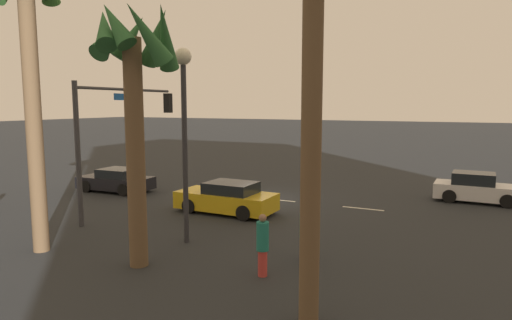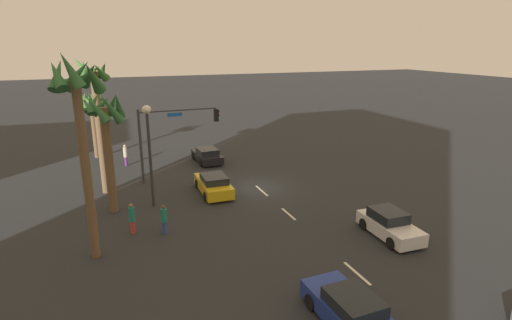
{
  "view_description": "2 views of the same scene",
  "coord_description": "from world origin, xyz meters",
  "px_view_note": "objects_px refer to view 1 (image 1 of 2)",
  "views": [
    {
      "loc": [
        -9.32,
        19.83,
        4.71
      ],
      "look_at": [
        0.62,
        -0.82,
        1.83
      ],
      "focal_mm": 31.02,
      "sensor_mm": 36.0,
      "label": 1
    },
    {
      "loc": [
        -25.96,
        10.28,
        10.13
      ],
      "look_at": [
        0.14,
        0.08,
        2.06
      ],
      "focal_mm": 28.38,
      "sensor_mm": 36.0,
      "label": 2
    }
  ],
  "objects_px": {
    "pedestrian_0": "(263,244)",
    "car_1": "(477,189)",
    "car_4": "(227,198)",
    "palm_tree_1": "(29,50)",
    "streetlamp": "(184,109)",
    "palm_tree_0": "(135,78)",
    "pedestrian_1": "(305,233)",
    "car_0": "(116,181)",
    "traffic_signal": "(118,124)"
  },
  "relations": [
    {
      "from": "car_4",
      "to": "traffic_signal",
      "type": "xyz_separation_m",
      "value": [
        4.1,
        2.11,
        3.25
      ]
    },
    {
      "from": "pedestrian_1",
      "to": "car_0",
      "type": "bearing_deg",
      "value": -24.24
    },
    {
      "from": "car_0",
      "to": "palm_tree_0",
      "type": "bearing_deg",
      "value": 136.44
    },
    {
      "from": "pedestrian_1",
      "to": "palm_tree_1",
      "type": "xyz_separation_m",
      "value": [
        7.98,
        2.86,
        5.49
      ]
    },
    {
      "from": "streetlamp",
      "to": "palm_tree_0",
      "type": "xyz_separation_m",
      "value": [
        -0.07,
        2.41,
        0.9
      ]
    },
    {
      "from": "car_1",
      "to": "pedestrian_1",
      "type": "height_order",
      "value": "pedestrian_1"
    },
    {
      "from": "palm_tree_0",
      "to": "pedestrian_1",
      "type": "bearing_deg",
      "value": -149.85
    },
    {
      "from": "pedestrian_1",
      "to": "palm_tree_0",
      "type": "bearing_deg",
      "value": 30.15
    },
    {
      "from": "car_1",
      "to": "car_4",
      "type": "xyz_separation_m",
      "value": [
        9.89,
        7.13,
        -0.02
      ]
    },
    {
      "from": "car_0",
      "to": "pedestrian_1",
      "type": "xyz_separation_m",
      "value": [
        -12.9,
        5.81,
        0.29
      ]
    },
    {
      "from": "car_4",
      "to": "pedestrian_0",
      "type": "xyz_separation_m",
      "value": [
        -4.44,
        5.87,
        0.28
      ]
    },
    {
      "from": "car_0",
      "to": "traffic_signal",
      "type": "xyz_separation_m",
      "value": [
        -3.7,
        3.68,
        3.3
      ]
    },
    {
      "from": "pedestrian_0",
      "to": "car_1",
      "type": "bearing_deg",
      "value": -112.74
    },
    {
      "from": "pedestrian_1",
      "to": "palm_tree_1",
      "type": "bearing_deg",
      "value": 19.75
    },
    {
      "from": "palm_tree_0",
      "to": "palm_tree_1",
      "type": "xyz_separation_m",
      "value": [
        3.76,
        0.42,
        0.92
      ]
    },
    {
      "from": "car_1",
      "to": "car_4",
      "type": "height_order",
      "value": "car_1"
    },
    {
      "from": "palm_tree_1",
      "to": "traffic_signal",
      "type": "bearing_deg",
      "value": -76.29
    },
    {
      "from": "pedestrian_0",
      "to": "pedestrian_1",
      "type": "distance_m",
      "value": 1.77
    },
    {
      "from": "car_1",
      "to": "pedestrian_1",
      "type": "xyz_separation_m",
      "value": [
        4.79,
        11.37,
        0.22
      ]
    },
    {
      "from": "car_0",
      "to": "car_1",
      "type": "xyz_separation_m",
      "value": [
        -17.69,
        -5.56,
        0.06
      ]
    },
    {
      "from": "palm_tree_0",
      "to": "palm_tree_1",
      "type": "bearing_deg",
      "value": 6.3
    },
    {
      "from": "car_0",
      "to": "palm_tree_0",
      "type": "relative_size",
      "value": 0.55
    },
    {
      "from": "car_4",
      "to": "pedestrian_1",
      "type": "height_order",
      "value": "pedestrian_1"
    },
    {
      "from": "car_4",
      "to": "palm_tree_0",
      "type": "distance_m",
      "value": 8.28
    },
    {
      "from": "pedestrian_0",
      "to": "palm_tree_1",
      "type": "relative_size",
      "value": 0.18
    },
    {
      "from": "palm_tree_0",
      "to": "car_1",
      "type": "bearing_deg",
      "value": -123.1
    },
    {
      "from": "car_4",
      "to": "pedestrian_1",
      "type": "relative_size",
      "value": 2.61
    },
    {
      "from": "streetlamp",
      "to": "car_1",
      "type": "bearing_deg",
      "value": -128.51
    },
    {
      "from": "traffic_signal",
      "to": "streetlamp",
      "type": "relative_size",
      "value": 0.95
    },
    {
      "from": "pedestrian_0",
      "to": "palm_tree_1",
      "type": "distance_m",
      "value": 9.21
    },
    {
      "from": "car_0",
      "to": "streetlamp",
      "type": "relative_size",
      "value": 0.63
    },
    {
      "from": "traffic_signal",
      "to": "pedestrian_0",
      "type": "relative_size",
      "value": 3.57
    },
    {
      "from": "streetlamp",
      "to": "pedestrian_0",
      "type": "height_order",
      "value": "streetlamp"
    },
    {
      "from": "car_0",
      "to": "traffic_signal",
      "type": "height_order",
      "value": "traffic_signal"
    },
    {
      "from": "traffic_signal",
      "to": "pedestrian_0",
      "type": "xyz_separation_m",
      "value": [
        -8.53,
        3.76,
        -2.97
      ]
    },
    {
      "from": "car_4",
      "to": "streetlamp",
      "type": "distance_m",
      "value": 5.85
    },
    {
      "from": "palm_tree_0",
      "to": "palm_tree_1",
      "type": "height_order",
      "value": "palm_tree_1"
    },
    {
      "from": "streetlamp",
      "to": "pedestrian_1",
      "type": "height_order",
      "value": "streetlamp"
    },
    {
      "from": "pedestrian_1",
      "to": "pedestrian_0",
      "type": "bearing_deg",
      "value": 68.08
    },
    {
      "from": "car_0",
      "to": "car_4",
      "type": "xyz_separation_m",
      "value": [
        -7.8,
        1.57,
        0.05
      ]
    },
    {
      "from": "car_1",
      "to": "palm_tree_1",
      "type": "distance_m",
      "value": 19.95
    },
    {
      "from": "pedestrian_0",
      "to": "pedestrian_1",
      "type": "bearing_deg",
      "value": -111.92
    },
    {
      "from": "palm_tree_0",
      "to": "palm_tree_1",
      "type": "relative_size",
      "value": 0.8
    },
    {
      "from": "pedestrian_0",
      "to": "streetlamp",
      "type": "bearing_deg",
      "value": -23.85
    },
    {
      "from": "streetlamp",
      "to": "palm_tree_0",
      "type": "relative_size",
      "value": 0.87
    },
    {
      "from": "streetlamp",
      "to": "car_0",
      "type": "bearing_deg",
      "value": -34.15
    },
    {
      "from": "car_1",
      "to": "pedestrian_0",
      "type": "bearing_deg",
      "value": 67.26
    },
    {
      "from": "traffic_signal",
      "to": "palm_tree_0",
      "type": "distance_m",
      "value": 6.94
    },
    {
      "from": "pedestrian_0",
      "to": "pedestrian_1",
      "type": "xyz_separation_m",
      "value": [
        -0.66,
        -1.64,
        -0.04
      ]
    },
    {
      "from": "car_1",
      "to": "pedestrian_1",
      "type": "distance_m",
      "value": 12.34
    }
  ]
}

